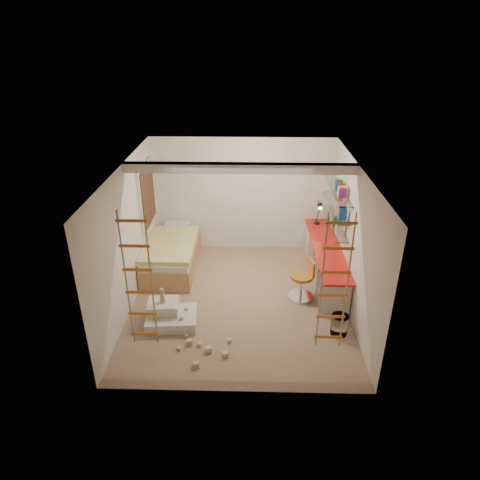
{
  "coord_description": "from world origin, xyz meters",
  "views": [
    {
      "loc": [
        0.19,
        -6.75,
        4.67
      ],
      "look_at": [
        0.0,
        0.3,
        1.15
      ],
      "focal_mm": 32.0,
      "sensor_mm": 36.0,
      "label": 1
    }
  ],
  "objects_px": {
    "swivel_chair": "(302,284)",
    "bed": "(172,254)",
    "desk": "(325,262)",
    "play_platform": "(169,315)"
  },
  "relations": [
    {
      "from": "desk",
      "to": "bed",
      "type": "distance_m",
      "value": 3.22
    },
    {
      "from": "bed",
      "to": "play_platform",
      "type": "height_order",
      "value": "bed"
    },
    {
      "from": "bed",
      "to": "play_platform",
      "type": "distance_m",
      "value": 1.93
    },
    {
      "from": "desk",
      "to": "swivel_chair",
      "type": "relative_size",
      "value": 3.43
    },
    {
      "from": "bed",
      "to": "play_platform",
      "type": "bearing_deg",
      "value": -81.95
    },
    {
      "from": "desk",
      "to": "bed",
      "type": "bearing_deg",
      "value": 173.51
    },
    {
      "from": "swivel_chair",
      "to": "play_platform",
      "type": "relative_size",
      "value": 0.89
    },
    {
      "from": "swivel_chair",
      "to": "play_platform",
      "type": "bearing_deg",
      "value": -160.89
    },
    {
      "from": "swivel_chair",
      "to": "bed",
      "type": "bearing_deg",
      "value": 158.09
    },
    {
      "from": "bed",
      "to": "swivel_chair",
      "type": "bearing_deg",
      "value": -21.91
    }
  ]
}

